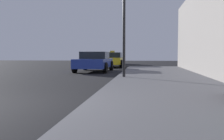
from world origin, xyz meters
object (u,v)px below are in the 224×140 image
at_px(street_lamp, 124,4).
at_px(car_yellow, 112,60).
at_px(car_blue, 94,61).
at_px(car_green, 111,58).

distance_m(street_lamp, car_yellow, 11.94).
xyz_separation_m(car_blue, car_yellow, (0.41, 6.07, -0.00)).
distance_m(street_lamp, car_blue, 6.44).
xyz_separation_m(car_yellow, car_green, (-0.91, 6.25, 0.00)).
bearing_deg(car_yellow, street_lamp, 99.45).
distance_m(car_blue, car_green, 12.33).
bearing_deg(car_blue, street_lamp, 113.19).
bearing_deg(street_lamp, car_yellow, 99.45).
distance_m(car_blue, car_yellow, 6.08).
xyz_separation_m(car_blue, car_green, (-0.50, 12.32, 0.00)).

